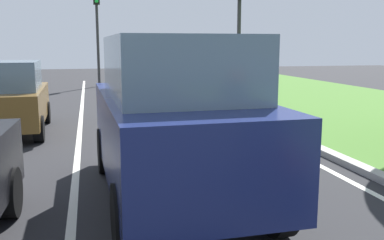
# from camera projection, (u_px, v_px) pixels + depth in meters

# --- Properties ---
(ground_plane) EXTENTS (60.00, 60.00, 0.00)m
(ground_plane) POSITION_uv_depth(u_px,v_px,m) (108.00, 130.00, 11.21)
(ground_plane) COLOR #262628
(lane_line_center) EXTENTS (0.12, 32.00, 0.01)m
(lane_line_center) POSITION_uv_depth(u_px,v_px,m) (80.00, 131.00, 11.05)
(lane_line_center) COLOR silver
(lane_line_center) RESTS_ON ground
(lane_line_right_edge) EXTENTS (0.12, 32.00, 0.01)m
(lane_line_right_edge) POSITION_uv_depth(u_px,v_px,m) (240.00, 124.00, 12.03)
(lane_line_right_edge) COLOR silver
(lane_line_right_edge) RESTS_ON ground
(curb_right) EXTENTS (0.24, 48.00, 0.12)m
(curb_right) POSITION_uv_depth(u_px,v_px,m) (257.00, 121.00, 12.14)
(curb_right) COLOR #9E9B93
(curb_right) RESTS_ON ground
(car_suv_ahead) EXTENTS (2.06, 4.55, 2.28)m
(car_suv_ahead) POSITION_uv_depth(u_px,v_px,m) (174.00, 118.00, 6.03)
(car_suv_ahead) COLOR navy
(car_suv_ahead) RESTS_ON ground
(car_hatchback_far) EXTENTS (1.81, 3.74, 1.78)m
(car_hatchback_far) POSITION_uv_depth(u_px,v_px,m) (9.00, 98.00, 10.62)
(car_hatchback_far) COLOR brown
(car_hatchback_far) RESTS_ON ground
(traffic_light_near_right) EXTENTS (0.32, 0.50, 4.94)m
(traffic_light_near_right) POSITION_uv_depth(u_px,v_px,m) (240.00, 12.00, 15.78)
(traffic_light_near_right) COLOR #2D2D2D
(traffic_light_near_right) RESTS_ON ground
(traffic_light_far_median) EXTENTS (0.32, 0.50, 5.27)m
(traffic_light_far_median) POSITION_uv_depth(u_px,v_px,m) (97.00, 17.00, 22.26)
(traffic_light_far_median) COLOR #2D2D2D
(traffic_light_far_median) RESTS_ON ground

